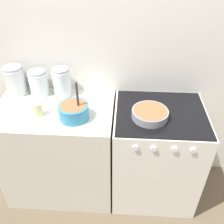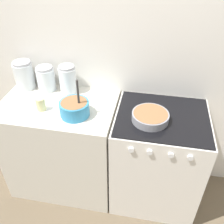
# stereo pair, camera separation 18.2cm
# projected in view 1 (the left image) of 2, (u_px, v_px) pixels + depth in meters

# --- Properties ---
(ground_plane) EXTENTS (12.00, 12.00, 0.00)m
(ground_plane) POSITION_uv_depth(u_px,v_px,m) (111.00, 214.00, 2.23)
(ground_plane) COLOR brown
(wall_back) EXTENTS (4.86, 0.05, 2.40)m
(wall_back) POSITION_uv_depth(u_px,v_px,m) (115.00, 59.00, 2.01)
(wall_back) COLOR white
(wall_back) RESTS_ON ground_plane
(countertop_cabinet) EXTENTS (0.93, 0.61, 0.92)m
(countertop_cabinet) POSITION_uv_depth(u_px,v_px,m) (61.00, 150.00, 2.22)
(countertop_cabinet) COLOR silver
(countertop_cabinet) RESTS_ON ground_plane
(stove) EXTENTS (0.71, 0.63, 0.92)m
(stove) POSITION_uv_depth(u_px,v_px,m) (155.00, 155.00, 2.18)
(stove) COLOR white
(stove) RESTS_ON ground_plane
(mixing_bowl) EXTENTS (0.22, 0.22, 0.30)m
(mixing_bowl) POSITION_uv_depth(u_px,v_px,m) (74.00, 110.00, 1.81)
(mixing_bowl) COLOR #338CBF
(mixing_bowl) RESTS_ON countertop_cabinet
(baking_pan) EXTENTS (0.27, 0.27, 0.06)m
(baking_pan) POSITION_uv_depth(u_px,v_px,m) (150.00, 114.00, 1.83)
(baking_pan) COLOR gray
(baking_pan) RESTS_ON stove
(storage_jar_left) EXTENTS (0.16, 0.16, 0.24)m
(storage_jar_left) POSITION_uv_depth(u_px,v_px,m) (15.00, 82.00, 2.06)
(storage_jar_left) COLOR silver
(storage_jar_left) RESTS_ON countertop_cabinet
(storage_jar_middle) EXTENTS (0.15, 0.15, 0.21)m
(storage_jar_middle) POSITION_uv_depth(u_px,v_px,m) (39.00, 84.00, 2.06)
(storage_jar_middle) COLOR silver
(storage_jar_middle) RESTS_ON countertop_cabinet
(storage_jar_right) EXTENTS (0.14, 0.14, 0.24)m
(storage_jar_right) POSITION_uv_depth(u_px,v_px,m) (62.00, 84.00, 2.04)
(storage_jar_right) COLOR silver
(storage_jar_right) RESTS_ON countertop_cabinet
(tin_can) EXTENTS (0.07, 0.07, 0.11)m
(tin_can) POSITION_uv_depth(u_px,v_px,m) (38.00, 110.00, 1.83)
(tin_can) COLOR beige
(tin_can) RESTS_ON countertop_cabinet
(recipe_page) EXTENTS (0.24, 0.25, 0.01)m
(recipe_page) POSITION_uv_depth(u_px,v_px,m) (38.00, 120.00, 1.82)
(recipe_page) COLOR white
(recipe_page) RESTS_ON countertop_cabinet
(measuring_spoon) EXTENTS (0.12, 0.04, 0.04)m
(measuring_spoon) POSITION_uv_depth(u_px,v_px,m) (66.00, 122.00, 1.78)
(measuring_spoon) COLOR white
(measuring_spoon) RESTS_ON countertop_cabinet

